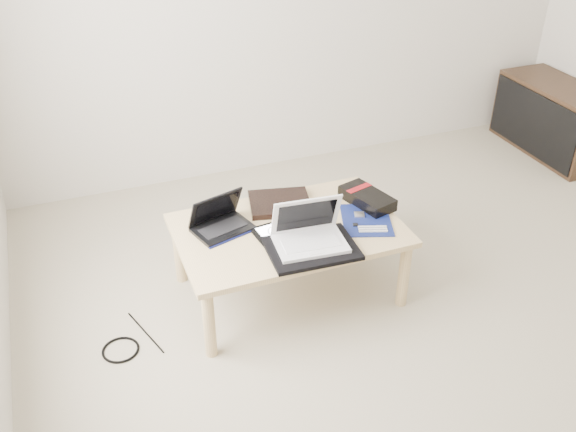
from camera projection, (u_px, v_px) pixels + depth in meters
name	position (u px, v px, depth m)	size (l,w,h in m)	color
ground	(454.00, 335.00, 3.09)	(4.00, 4.00, 0.00)	#B5A992
coffee_table	(289.00, 236.00, 3.18)	(1.10, 0.70, 0.40)	#D1B37E
media_cabinet	(555.00, 119.00, 4.64)	(0.41, 0.90, 0.50)	#3C2818
book	(280.00, 203.00, 3.33)	(0.36, 0.32, 0.03)	black
netbook	(221.00, 222.00, 3.13)	(0.32, 0.27, 0.19)	black
tablet	(279.00, 232.00, 3.11)	(0.25, 0.20, 0.01)	black
remote	(314.00, 217.00, 3.23)	(0.07, 0.20, 0.02)	silver
neoprene_sleeve	(312.00, 248.00, 2.99)	(0.41, 0.30, 0.02)	black
white_laptop	(309.00, 234.00, 2.99)	(0.35, 0.26, 0.23)	white
motherboard	(367.00, 220.00, 3.21)	(0.33, 0.37, 0.01)	#0B1A49
gpu_box	(367.00, 198.00, 3.33)	(0.22, 0.33, 0.07)	black
cable_coil	(278.00, 232.00, 3.11)	(0.11, 0.11, 0.01)	black
floor_cable_coil	(121.00, 350.00, 2.99)	(0.17, 0.17, 0.01)	black
floor_cable_trail	(145.00, 332.00, 3.10)	(0.01, 0.01, 0.35)	black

